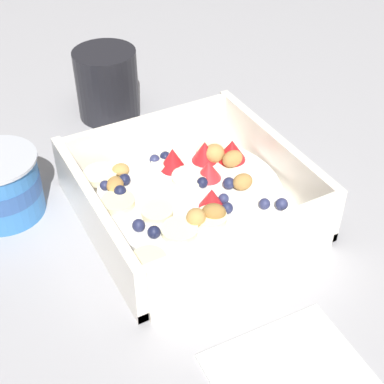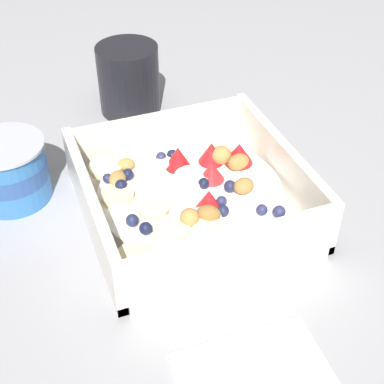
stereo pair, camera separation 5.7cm
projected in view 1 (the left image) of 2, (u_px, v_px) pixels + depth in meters
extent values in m
plane|color=#9E9EA3|center=(196.00, 209.00, 0.59)|extent=(2.40, 2.40, 0.00)
cube|color=white|center=(192.00, 210.00, 0.59)|extent=(0.22, 0.22, 0.01)
cube|color=white|center=(276.00, 162.00, 0.61)|extent=(0.22, 0.01, 0.06)
cube|color=white|center=(97.00, 223.00, 0.53)|extent=(0.22, 0.01, 0.06)
cube|color=white|center=(247.00, 255.00, 0.50)|extent=(0.01, 0.20, 0.06)
cube|color=white|center=(149.00, 140.00, 0.64)|extent=(0.01, 0.20, 0.06)
cylinder|color=white|center=(192.00, 200.00, 0.58)|extent=(0.19, 0.19, 0.02)
cylinder|color=#F7EFC6|center=(165.00, 160.00, 0.61)|extent=(0.05, 0.05, 0.01)
cylinder|color=#F4EAB7|center=(179.00, 231.00, 0.52)|extent=(0.04, 0.04, 0.01)
cylinder|color=#F4EAB7|center=(211.00, 218.00, 0.54)|extent=(0.04, 0.04, 0.01)
cylinder|color=beige|center=(149.00, 261.00, 0.49)|extent=(0.04, 0.04, 0.01)
cylinder|color=#F7EFC6|center=(192.00, 177.00, 0.59)|extent=(0.04, 0.04, 0.01)
cylinder|color=beige|center=(118.00, 202.00, 0.56)|extent=(0.05, 0.05, 0.01)
cylinder|color=beige|center=(211.00, 152.00, 0.62)|extent=(0.04, 0.04, 0.01)
cylinder|color=#F4EAB7|center=(157.00, 212.00, 0.54)|extent=(0.04, 0.04, 0.01)
cylinder|color=#F4EAB7|center=(100.00, 175.00, 0.59)|extent=(0.04, 0.04, 0.01)
cone|color=red|center=(213.00, 197.00, 0.55)|extent=(0.03, 0.03, 0.02)
cone|color=red|center=(209.00, 170.00, 0.59)|extent=(0.03, 0.03, 0.02)
cone|color=red|center=(173.00, 159.00, 0.60)|extent=(0.04, 0.04, 0.03)
cone|color=red|center=(205.00, 151.00, 0.61)|extent=(0.04, 0.04, 0.02)
cone|color=red|center=(232.00, 150.00, 0.61)|extent=(0.04, 0.04, 0.02)
sphere|color=navy|center=(224.00, 199.00, 0.56)|extent=(0.01, 0.01, 0.01)
sphere|color=#191E3D|center=(154.00, 232.00, 0.52)|extent=(0.01, 0.01, 0.01)
sphere|color=#23284C|center=(139.00, 225.00, 0.52)|extent=(0.01, 0.01, 0.01)
sphere|color=#191E3D|center=(120.00, 191.00, 0.56)|extent=(0.01, 0.01, 0.01)
sphere|color=navy|center=(282.00, 204.00, 0.55)|extent=(0.01, 0.01, 0.01)
sphere|color=#23284C|center=(209.00, 202.00, 0.55)|extent=(0.01, 0.01, 0.01)
sphere|color=#23284C|center=(229.00, 183.00, 0.57)|extent=(0.01, 0.01, 0.01)
sphere|color=#23284C|center=(227.00, 208.00, 0.54)|extent=(0.01, 0.01, 0.01)
sphere|color=#191E3D|center=(204.00, 184.00, 0.57)|extent=(0.01, 0.01, 0.01)
sphere|color=navy|center=(265.00, 204.00, 0.55)|extent=(0.01, 0.01, 0.01)
sphere|color=navy|center=(215.00, 155.00, 0.61)|extent=(0.01, 0.01, 0.01)
sphere|color=#191E3D|center=(125.00, 180.00, 0.58)|extent=(0.01, 0.01, 0.01)
sphere|color=#191E3D|center=(165.00, 157.00, 0.61)|extent=(0.01, 0.01, 0.01)
sphere|color=navy|center=(155.00, 160.00, 0.61)|extent=(0.01, 0.01, 0.01)
sphere|color=#23284C|center=(105.00, 185.00, 0.57)|extent=(0.01, 0.01, 0.01)
ellipsoid|color=olive|center=(214.00, 212.00, 0.54)|extent=(0.03, 0.03, 0.02)
ellipsoid|color=#AD7F42|center=(243.00, 182.00, 0.57)|extent=(0.02, 0.02, 0.02)
ellipsoid|color=#AD7F42|center=(232.00, 159.00, 0.60)|extent=(0.02, 0.03, 0.02)
ellipsoid|color=tan|center=(121.00, 170.00, 0.59)|extent=(0.02, 0.02, 0.01)
ellipsoid|color=tan|center=(196.00, 217.00, 0.53)|extent=(0.03, 0.03, 0.02)
ellipsoid|color=#AD7F42|center=(115.00, 185.00, 0.57)|extent=(0.03, 0.03, 0.01)
ellipsoid|color=tan|center=(214.00, 153.00, 0.61)|extent=(0.02, 0.02, 0.02)
ellipsoid|color=silver|center=(168.00, 137.00, 0.69)|extent=(0.05, 0.06, 0.01)
cylinder|color=silver|center=(127.00, 174.00, 0.64)|extent=(0.07, 0.11, 0.01)
cylinder|color=#3370B7|center=(1.00, 187.00, 0.57)|extent=(0.08, 0.08, 0.07)
cylinder|color=#2D5193|center=(0.00, 185.00, 0.57)|extent=(0.08, 0.08, 0.02)
cylinder|color=black|center=(107.00, 84.00, 0.72)|extent=(0.08, 0.08, 0.09)
torus|color=black|center=(88.00, 71.00, 0.74)|extent=(0.05, 0.02, 0.05)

